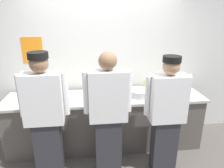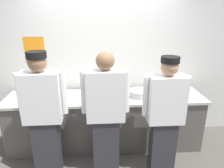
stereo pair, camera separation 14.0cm
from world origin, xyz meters
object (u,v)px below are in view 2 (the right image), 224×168
object	(u,v)px
chef_center	(106,113)
plate_stack_front	(70,96)
ramekin_green_sauce	(160,91)
mixing_bowl_steel	(140,93)
ramekin_red_sauce	(185,91)
ramekin_orange_sauce	(29,96)
deli_cup	(55,93)
chef_near_left	(43,114)
squeeze_bottle_primary	(147,85)
chef_far_right	(165,115)
sheet_tray	(113,96)

from	to	relation	value
chef_center	plate_stack_front	size ratio (longest dim) A/B	9.02
plate_stack_front	ramekin_green_sauce	size ratio (longest dim) A/B	1.79
mixing_bowl_steel	plate_stack_front	bearing A→B (deg)	178.58
ramekin_red_sauce	ramekin_orange_sauce	xyz separation A→B (m)	(-2.56, -0.05, 0.00)
chef_center	deli_cup	bearing A→B (deg)	137.47
ramekin_red_sauce	ramekin_orange_sauce	distance (m)	2.56
chef_near_left	ramekin_orange_sauce	distance (m)	0.77
plate_stack_front	squeeze_bottle_primary	xyz separation A→B (m)	(1.28, 0.23, 0.08)
squeeze_bottle_primary	ramekin_red_sauce	world-z (taller)	squeeze_bottle_primary
chef_far_right	squeeze_bottle_primary	size ratio (longest dim) A/B	7.97
plate_stack_front	deli_cup	xyz separation A→B (m)	(-0.26, 0.10, 0.02)
squeeze_bottle_primary	deli_cup	world-z (taller)	squeeze_bottle_primary
squeeze_bottle_primary	deli_cup	bearing A→B (deg)	-175.14
sheet_tray	squeeze_bottle_primary	world-z (taller)	squeeze_bottle_primary
plate_stack_front	sheet_tray	size ratio (longest dim) A/B	0.42
sheet_tray	squeeze_bottle_primary	bearing A→B (deg)	21.99
chef_near_left	plate_stack_front	distance (m)	0.66
chef_center	deli_cup	xyz separation A→B (m)	(-0.80, 0.73, 0.02)
sheet_tray	deli_cup	size ratio (longest dim) A/B	4.86
ramekin_green_sauce	chef_near_left	bearing A→B (deg)	-157.27
sheet_tray	ramekin_green_sauce	world-z (taller)	ramekin_green_sauce
ramekin_green_sauce	plate_stack_front	bearing A→B (deg)	-175.29
mixing_bowl_steel	squeeze_bottle_primary	distance (m)	0.32
plate_stack_front	ramekin_green_sauce	world-z (taller)	plate_stack_front
chef_near_left	sheet_tray	xyz separation A→B (m)	(0.94, 0.60, -0.03)
ramekin_orange_sauce	ramekin_green_sauce	size ratio (longest dim) A/B	0.81
chef_center	sheet_tray	distance (m)	0.64
chef_far_right	plate_stack_front	xyz separation A→B (m)	(-1.32, 0.67, 0.03)
chef_far_right	squeeze_bottle_primary	distance (m)	0.91
squeeze_bottle_primary	chef_near_left	bearing A→B (deg)	-151.43
sheet_tray	deli_cup	xyz separation A→B (m)	(-0.94, 0.11, 0.04)
chef_near_left	plate_stack_front	size ratio (longest dim) A/B	9.04
chef_far_right	ramekin_red_sauce	distance (m)	0.98
sheet_tray	ramekin_orange_sauce	size ratio (longest dim) A/B	5.31
mixing_bowl_steel	sheet_tray	xyz separation A→B (m)	(-0.43, 0.02, -0.04)
ramekin_red_sauce	ramekin_green_sauce	size ratio (longest dim) A/B	0.81
chef_far_right	deli_cup	size ratio (longest dim) A/B	17.62
chef_center	squeeze_bottle_primary	world-z (taller)	chef_center
mixing_bowl_steel	chef_near_left	bearing A→B (deg)	-157.07
plate_stack_front	ramekin_red_sauce	distance (m)	1.91
chef_center	plate_stack_front	distance (m)	0.83
plate_stack_front	mixing_bowl_steel	xyz separation A→B (m)	(1.11, -0.03, 0.03)
ramekin_orange_sauce	ramekin_green_sauce	bearing A→B (deg)	1.82
squeeze_bottle_primary	ramekin_green_sauce	distance (m)	0.24
squeeze_bottle_primary	ramekin_red_sauce	bearing A→B (deg)	-11.23
chef_far_right	plate_stack_front	world-z (taller)	chef_far_right
chef_near_left	ramekin_orange_sauce	world-z (taller)	chef_near_left
chef_near_left	deli_cup	distance (m)	0.71
chef_far_right	ramekin_orange_sauce	distance (m)	2.10
plate_stack_front	squeeze_bottle_primary	distance (m)	1.31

